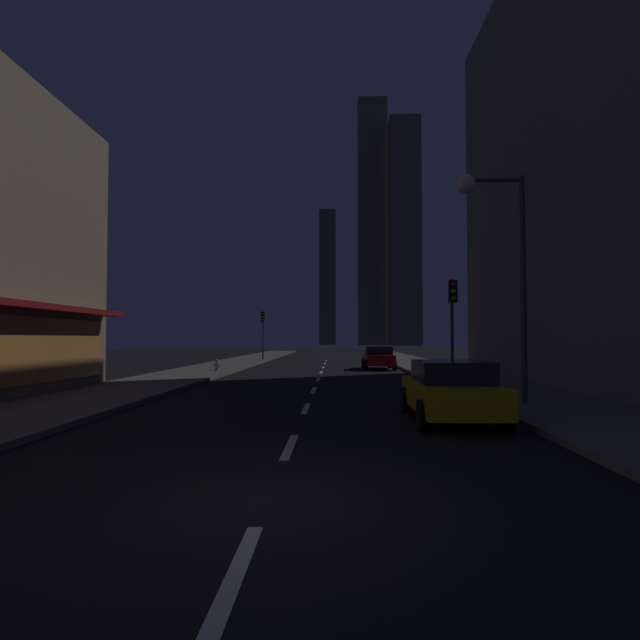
{
  "coord_description": "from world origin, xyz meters",
  "views": [
    {
      "loc": [
        0.84,
        -6.41,
        1.99
      ],
      "look_at": [
        0.0,
        21.65,
        2.98
      ],
      "focal_mm": 29.29,
      "sensor_mm": 36.0,
      "label": 1
    }
  ],
  "objects_px": {
    "traffic_light_far_left": "(263,324)",
    "street_lamp_right": "(494,231)",
    "fire_hydrant_far_left": "(217,365)",
    "traffic_light_near_right": "(453,308)",
    "car_parked_far": "(378,358)",
    "car_parked_near": "(451,390)"
  },
  "relations": [
    {
      "from": "car_parked_far",
      "to": "traffic_light_far_left",
      "type": "height_order",
      "value": "traffic_light_far_left"
    },
    {
      "from": "car_parked_far",
      "to": "traffic_light_near_right",
      "type": "height_order",
      "value": "traffic_light_near_right"
    },
    {
      "from": "fire_hydrant_far_left",
      "to": "traffic_light_far_left",
      "type": "xyz_separation_m",
      "value": [
        0.4,
        15.69,
        2.74
      ]
    },
    {
      "from": "car_parked_far",
      "to": "fire_hydrant_far_left",
      "type": "height_order",
      "value": "car_parked_far"
    },
    {
      "from": "fire_hydrant_far_left",
      "to": "street_lamp_right",
      "type": "bearing_deg",
      "value": -52.15
    },
    {
      "from": "traffic_light_near_right",
      "to": "traffic_light_far_left",
      "type": "xyz_separation_m",
      "value": [
        -11.0,
        24.35,
        0.0
      ]
    },
    {
      "from": "fire_hydrant_far_left",
      "to": "traffic_light_near_right",
      "type": "bearing_deg",
      "value": -37.22
    },
    {
      "from": "traffic_light_far_left",
      "to": "street_lamp_right",
      "type": "xyz_separation_m",
      "value": [
        10.88,
        -30.21,
        1.87
      ]
    },
    {
      "from": "fire_hydrant_far_left",
      "to": "traffic_light_near_right",
      "type": "relative_size",
      "value": 0.16
    },
    {
      "from": "car_parked_far",
      "to": "street_lamp_right",
      "type": "height_order",
      "value": "street_lamp_right"
    },
    {
      "from": "car_parked_near",
      "to": "fire_hydrant_far_left",
      "type": "bearing_deg",
      "value": 119.39
    },
    {
      "from": "car_parked_far",
      "to": "traffic_light_far_left",
      "type": "bearing_deg",
      "value": 128.52
    },
    {
      "from": "traffic_light_near_right",
      "to": "traffic_light_far_left",
      "type": "bearing_deg",
      "value": 114.31
    },
    {
      "from": "car_parked_far",
      "to": "traffic_light_near_right",
      "type": "bearing_deg",
      "value": -81.63
    },
    {
      "from": "traffic_light_near_right",
      "to": "street_lamp_right",
      "type": "xyz_separation_m",
      "value": [
        -0.12,
        -5.86,
        1.87
      ]
    },
    {
      "from": "car_parked_near",
      "to": "traffic_light_far_left",
      "type": "height_order",
      "value": "traffic_light_far_left"
    },
    {
      "from": "car_parked_near",
      "to": "traffic_light_near_right",
      "type": "height_order",
      "value": "traffic_light_near_right"
    },
    {
      "from": "traffic_light_far_left",
      "to": "traffic_light_near_right",
      "type": "bearing_deg",
      "value": -65.69
    },
    {
      "from": "car_parked_far",
      "to": "fire_hydrant_far_left",
      "type": "distance_m",
      "value": 10.42
    },
    {
      "from": "traffic_light_near_right",
      "to": "traffic_light_far_left",
      "type": "height_order",
      "value": "same"
    },
    {
      "from": "fire_hydrant_far_left",
      "to": "traffic_light_near_right",
      "type": "xyz_separation_m",
      "value": [
        11.4,
        -8.66,
        2.74
      ]
    },
    {
      "from": "car_parked_far",
      "to": "street_lamp_right",
      "type": "relative_size",
      "value": 0.64
    }
  ]
}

